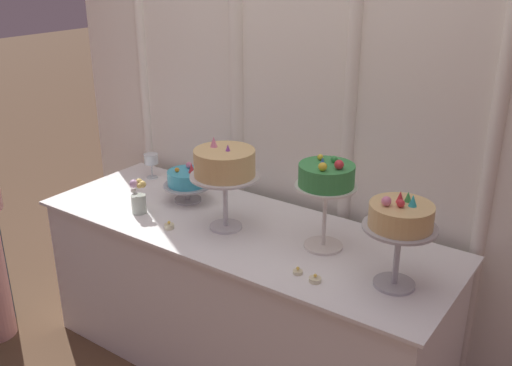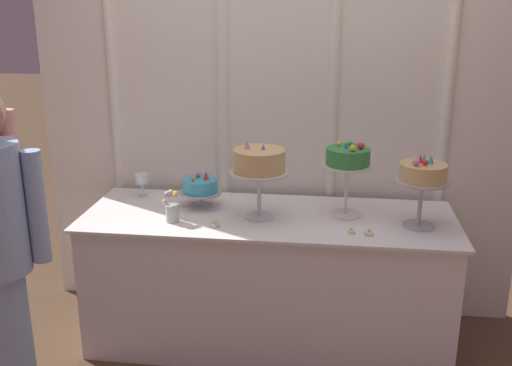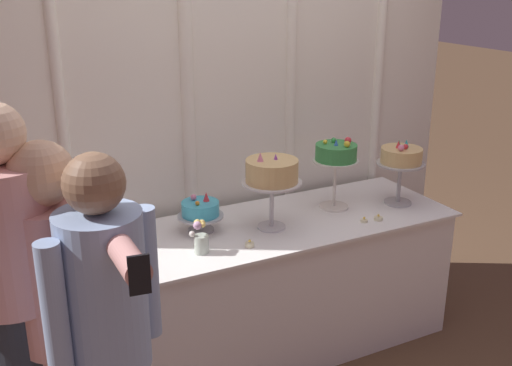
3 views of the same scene
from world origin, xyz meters
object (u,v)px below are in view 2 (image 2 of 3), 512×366
flower_vase (172,208)px  cake_display_leftmost (200,188)px  cake_display_midleft (259,163)px  cake_table (268,279)px  wine_glass (142,179)px  tealight_near_left (351,232)px  tealight_far_left (215,224)px  cake_display_midright (348,161)px  tealight_near_right (369,233)px  cake_display_rightmost (423,176)px

flower_vase → cake_display_leftmost: bearing=67.7°
cake_display_midleft → flower_vase: cake_display_midleft is taller
cake_table → wine_glass: bearing=164.2°
cake_display_midleft → tealight_near_left: bearing=-18.4°
cake_display_leftmost → tealight_far_left: bearing=-64.0°
cake_display_leftmost → tealight_near_left: 0.90m
cake_table → cake_display_leftmost: (-0.40, 0.09, 0.50)m
cake_display_midleft → wine_glass: (-0.74, 0.27, -0.20)m
cake_display_midleft → cake_display_midright: bearing=11.4°
tealight_near_right → wine_glass: bearing=161.4°
cake_display_midright → cake_display_rightmost: cake_display_midright is taller
tealight_far_left → tealight_near_left: size_ratio=1.16×
cake_table → cake_display_midleft: size_ratio=4.75×
cake_display_midright → wine_glass: bearing=171.8°
wine_glass → tealight_near_left: 1.31m
cake_display_midleft → tealight_far_left: bearing=-142.8°
cake_table → flower_vase: size_ratio=11.90×
tealight_far_left → wine_glass: bearing=141.1°
tealight_near_left → cake_display_rightmost: bearing=22.0°
cake_display_leftmost → tealight_far_left: 0.34m
flower_vase → tealight_far_left: bearing=-11.0°
cake_display_midleft → tealight_near_right: size_ratio=8.71×
cake_display_midleft → cake_display_rightmost: 0.84m
cake_table → cake_display_midleft: cake_display_midleft is taller
cake_display_leftmost → tealight_near_right: cake_display_leftmost is taller
wine_glass → tealight_far_left: (0.53, -0.43, -0.10)m
cake_display_midright → wine_glass: 1.23m
cake_display_midright → wine_glass: (-1.21, 0.17, -0.20)m
tealight_far_left → cake_display_midleft: bearing=37.2°
cake_table → wine_glass: (-0.79, 0.22, 0.50)m
wine_glass → flower_vase: 0.48m
cake_table → cake_display_leftmost: bearing=167.4°
flower_vase → tealight_near_right: bearing=-3.6°
tealight_near_right → tealight_near_left: bearing=171.3°
cake_table → tealight_near_right: size_ratio=41.33×
tealight_near_left → wine_glass: bearing=160.7°
cake_display_midright → cake_display_midleft: bearing=-168.6°
cake_table → cake_display_leftmost: cake_display_leftmost is taller
tealight_far_left → cake_display_leftmost: bearing=116.0°
cake_display_midleft → tealight_near_left: (0.49, -0.16, -0.30)m
flower_vase → cake_display_midleft: bearing=13.8°
cake_table → tealight_far_left: 0.52m
wine_glass → cake_display_rightmost: bearing=-10.4°
cake_display_rightmost → tealight_near_left: 0.46m
cake_display_leftmost → flower_vase: 0.27m
cake_table → cake_display_rightmost: 1.04m
cake_display_leftmost → wine_glass: 0.41m
cake_table → tealight_near_right: 0.70m
cake_display_rightmost → tealight_far_left: 1.09m
flower_vase → tealight_near_left: flower_vase is taller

